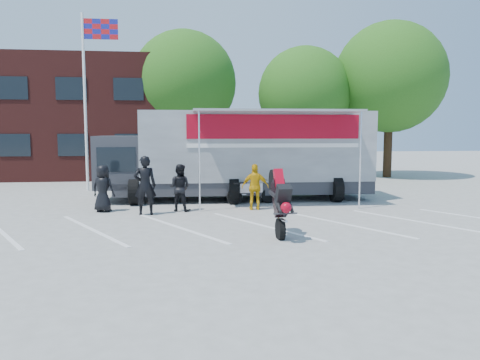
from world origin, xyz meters
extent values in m
plane|color=#A3A39E|center=(0.00, 0.00, 0.00)|extent=(100.00, 100.00, 0.00)
cube|color=white|center=(0.00, 1.00, 0.01)|extent=(18.09, 13.33, 0.01)
cube|color=#4E1C19|center=(-10.00, 18.00, 3.50)|extent=(18.00, 8.00, 7.00)
cylinder|color=white|center=(-6.50, 10.00, 4.00)|extent=(0.12, 0.12, 8.00)
cube|color=red|center=(-5.70, 10.00, 7.30)|extent=(1.50, 0.04, 0.90)
cylinder|color=#382314|center=(-2.00, 16.00, 1.62)|extent=(0.50, 0.50, 3.24)
sphere|color=#235014|center=(-2.00, 16.00, 5.58)|extent=(6.12, 6.12, 6.12)
cylinder|color=#382314|center=(5.00, 15.00, 1.44)|extent=(0.50, 0.50, 2.88)
sphere|color=#235014|center=(5.00, 15.00, 4.96)|extent=(5.44, 5.44, 5.44)
cylinder|color=#382314|center=(10.00, 14.50, 1.71)|extent=(0.50, 0.50, 3.42)
sphere|color=#235014|center=(10.00, 14.50, 5.89)|extent=(6.46, 6.46, 6.46)
imported|color=black|center=(-4.79, 3.98, 0.80)|extent=(0.91, 0.74, 1.60)
imported|color=black|center=(-3.32, 3.21, 0.97)|extent=(0.72, 0.48, 1.94)
imported|color=black|center=(-2.21, 3.82, 0.81)|extent=(0.95, 0.86, 1.61)
imported|color=#DCA10B|center=(0.40, 3.79, 0.80)|extent=(0.97, 0.47, 1.60)
camera|label=1|loc=(-2.02, -12.15, 2.71)|focal=35.00mm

